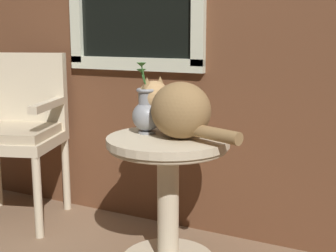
% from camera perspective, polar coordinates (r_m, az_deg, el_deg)
% --- Properties ---
extents(wicker_side_table, '(0.55, 0.55, 0.61)m').
position_cam_1_polar(wicker_side_table, '(2.10, -0.00, -6.55)').
color(wicker_side_table, beige).
rests_on(wicker_side_table, ground_plane).
extents(wicker_chair, '(0.61, 0.59, 0.95)m').
position_cam_1_polar(wicker_chair, '(2.77, -18.08, 0.21)').
color(wicker_chair, beige).
rests_on(wicker_chair, ground_plane).
extents(cat, '(0.55, 0.33, 0.26)m').
position_cam_1_polar(cat, '(2.02, 1.17, 2.16)').
color(cat, olive).
rests_on(cat, wicker_side_table).
extents(pewter_vase_with_ivy, '(0.13, 0.13, 0.32)m').
position_cam_1_polar(pewter_vase_with_ivy, '(2.11, -2.64, 1.72)').
color(pewter_vase_with_ivy, gray).
rests_on(pewter_vase_with_ivy, wicker_side_table).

